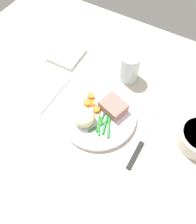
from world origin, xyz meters
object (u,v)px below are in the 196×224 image
(meat_portion, at_px, (113,106))
(napkin, at_px, (67,55))
(water_glass, at_px, (129,69))
(fork, at_px, (55,95))
(dinner_plate, at_px, (98,115))
(knife, at_px, (143,140))

(meat_portion, relative_size, napkin, 0.64)
(water_glass, relative_size, napkin, 0.88)
(water_glass, distance_m, napkin, 0.24)
(meat_portion, xyz_separation_m, fork, (-0.19, -0.04, -0.03))
(fork, relative_size, water_glass, 1.71)
(water_glass, bearing_deg, meat_portion, -81.28)
(napkin, bearing_deg, fork, -67.54)
(dinner_plate, xyz_separation_m, knife, (0.15, -0.00, -0.01))
(fork, bearing_deg, napkin, 115.42)
(dinner_plate, height_order, water_glass, water_glass)
(knife, bearing_deg, meat_portion, 158.39)
(meat_portion, height_order, napkin, meat_portion)
(meat_portion, distance_m, fork, 0.20)
(fork, height_order, knife, knife)
(fork, bearing_deg, water_glass, 51.24)
(meat_portion, bearing_deg, fork, -168.41)
(fork, xyz_separation_m, water_glass, (0.17, 0.19, 0.04))
(fork, relative_size, napkin, 1.49)
(dinner_plate, distance_m, knife, 0.15)
(knife, relative_size, napkin, 1.85)
(meat_portion, xyz_separation_m, napkin, (-0.26, 0.12, -0.03))
(knife, height_order, napkin, napkin)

